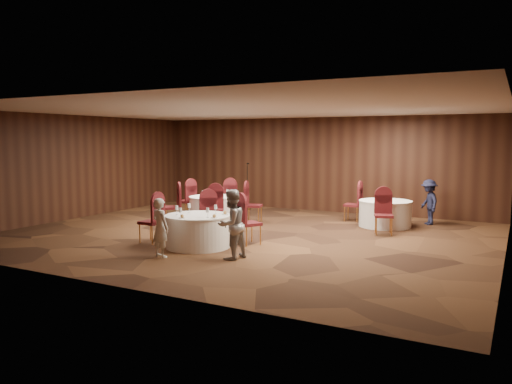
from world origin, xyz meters
The scene contains 15 objects.
ground centered at (0.00, 0.00, 0.00)m, with size 12.00×12.00×0.00m, color black.
room_shell centered at (0.00, 0.00, 1.96)m, with size 12.00×12.00×12.00m.
table_main centered at (-0.23, -1.80, 0.38)m, with size 1.49×1.49×0.74m.
table_left centered at (-1.97, 1.50, 0.38)m, with size 1.43×1.43×0.74m.
table_right centered at (2.88, 2.92, 0.38)m, with size 1.47×1.47×0.74m.
chairs_main centered at (-0.55, -1.16, 0.50)m, with size 2.78×1.96×1.00m.
chairs_left centered at (-1.99, 1.48, 0.50)m, with size 3.03×3.09×1.00m.
chairs_right centered at (2.45, 2.57, 0.50)m, with size 1.94×2.29×1.00m.
tabletop_main centered at (-0.10, -1.91, 0.84)m, with size 1.12×1.04×0.22m.
tabletop_left centered at (-1.96, 1.50, 0.82)m, with size 0.82×0.80×0.22m.
tabletop_right centered at (3.09, 2.65, 0.90)m, with size 0.08×0.08×0.22m.
mic_stand centered at (-2.25, 4.14, 0.48)m, with size 0.24×0.24×1.64m.
woman_a centered at (-0.36, -2.99, 0.62)m, with size 0.45×0.30×1.24m, color silver.
woman_b centered at (1.03, -2.43, 0.72)m, with size 0.70×0.54×1.44m, color #A1A0A5.
man_c centered at (3.91, 3.84, 0.65)m, with size 0.84×0.49×1.31m, color black.
Camera 1 is at (6.22, -11.06, 2.44)m, focal length 35.00 mm.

